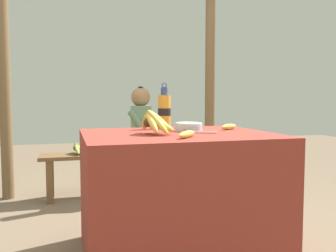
% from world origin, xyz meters
% --- Properties ---
extents(market_counter, '(1.14, 0.93, 0.77)m').
position_xyz_m(market_counter, '(0.00, 0.00, 0.39)').
color(market_counter, maroon).
rests_on(market_counter, ground_plane).
extents(banana_bunch_ripe, '(0.19, 0.29, 0.16)m').
position_xyz_m(banana_bunch_ripe, '(-0.16, -0.05, 0.85)').
color(banana_bunch_ripe, '#4C381E').
rests_on(banana_bunch_ripe, market_counter).
extents(serving_bowl, '(0.18, 0.18, 0.06)m').
position_xyz_m(serving_bowl, '(0.11, 0.10, 0.81)').
color(serving_bowl, silver).
rests_on(serving_bowl, market_counter).
extents(water_bottle, '(0.09, 0.09, 0.32)m').
position_xyz_m(water_bottle, '(0.01, 0.33, 0.90)').
color(water_bottle, gold).
rests_on(water_bottle, market_counter).
extents(loose_banana_front, '(0.16, 0.17, 0.04)m').
position_xyz_m(loose_banana_front, '(-0.03, -0.27, 0.79)').
color(loose_banana_front, '#E0C64C').
rests_on(loose_banana_front, market_counter).
extents(loose_banana_side, '(0.16, 0.12, 0.04)m').
position_xyz_m(loose_banana_side, '(0.41, 0.12, 0.79)').
color(loose_banana_side, '#E0C64C').
rests_on(loose_banana_side, market_counter).
extents(knife, '(0.19, 0.11, 0.02)m').
position_xyz_m(knife, '(0.10, -0.04, 0.78)').
color(knife, '#BCBCC1').
rests_on(knife, market_counter).
extents(wooden_bench, '(1.53, 0.32, 0.44)m').
position_xyz_m(wooden_bench, '(-0.16, 1.49, 0.37)').
color(wooden_bench, brown).
rests_on(wooden_bench, ground_plane).
extents(seated_vendor, '(0.44, 0.42, 1.11)m').
position_xyz_m(seated_vendor, '(0.02, 1.47, 0.64)').
color(seated_vendor, '#564C60').
rests_on(seated_vendor, ground_plane).
extents(banana_bunch_green, '(0.18, 0.30, 0.13)m').
position_xyz_m(banana_bunch_green, '(-0.55, 1.49, 0.50)').
color(banana_bunch_green, '#4C381E').
rests_on(banana_bunch_green, wooden_bench).
extents(support_post_near, '(0.11, 0.11, 2.44)m').
position_xyz_m(support_post_near, '(-1.23, 1.68, 1.22)').
color(support_post_near, brown).
rests_on(support_post_near, ground_plane).
extents(support_post_far, '(0.11, 0.11, 2.44)m').
position_xyz_m(support_post_far, '(0.91, 1.68, 1.22)').
color(support_post_far, brown).
rests_on(support_post_far, ground_plane).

